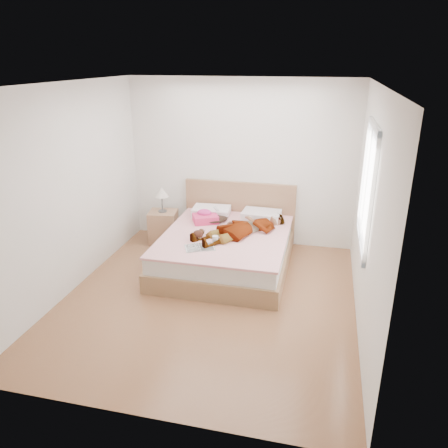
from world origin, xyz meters
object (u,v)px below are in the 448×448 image
(magazine, at_px, (200,247))
(plush_toy, at_px, (198,234))
(towel, at_px, (205,217))
(nightstand, at_px, (163,225))
(coffee_mug, at_px, (216,239))
(phone, at_px, (216,209))
(woman, at_px, (243,225))
(bed, at_px, (227,247))

(magazine, relative_size, plush_toy, 1.96)
(towel, xyz_separation_m, nightstand, (-0.78, 0.23, -0.28))
(magazine, height_order, coffee_mug, coffee_mug)
(phone, distance_m, plush_toy, 0.76)
(woman, bearing_deg, coffee_mug, -83.83)
(phone, relative_size, bed, 0.05)
(bed, distance_m, plush_toy, 0.55)
(phone, relative_size, towel, 0.22)
(coffee_mug, relative_size, nightstand, 0.13)
(coffee_mug, bearing_deg, bed, 81.17)
(towel, height_order, magazine, towel)
(bed, bearing_deg, nightstand, 155.21)
(magazine, relative_size, nightstand, 0.48)
(plush_toy, relative_size, nightstand, 0.25)
(woman, distance_m, phone, 0.65)
(towel, bearing_deg, magazine, -78.66)
(nightstand, bearing_deg, magazine, -50.79)
(woman, height_order, coffee_mug, woman)
(bed, relative_size, plush_toy, 8.94)
(woman, relative_size, plush_toy, 6.79)
(phone, relative_size, magazine, 0.22)
(coffee_mug, bearing_deg, plush_toy, 160.29)
(phone, bearing_deg, plush_toy, -145.02)
(woman, height_order, magazine, woman)
(magazine, bearing_deg, phone, 92.51)
(phone, xyz_separation_m, nightstand, (-0.92, 0.12, -0.39))
(bed, height_order, nightstand, bed)
(woman, xyz_separation_m, plush_toy, (-0.57, -0.34, -0.05))
(coffee_mug, bearing_deg, towel, 115.56)
(woman, xyz_separation_m, towel, (-0.64, 0.29, -0.03))
(phone, bearing_deg, bed, -107.88)
(coffee_mug, bearing_deg, magazine, -124.85)
(woman, relative_size, magazine, 3.47)
(bed, relative_size, nightstand, 2.21)
(bed, bearing_deg, plush_toy, -136.62)
(woman, relative_size, coffee_mug, 12.68)
(woman, height_order, plush_toy, woman)
(magazine, relative_size, coffee_mug, 3.65)
(phone, relative_size, plush_toy, 0.43)
(woman, distance_m, bed, 0.42)
(bed, height_order, plush_toy, bed)
(woman, relative_size, phone, 15.93)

